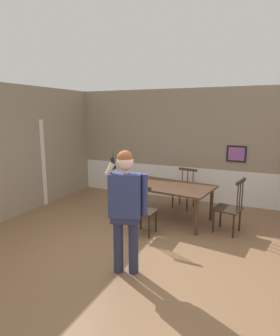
{
  "coord_description": "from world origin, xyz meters",
  "views": [
    {
      "loc": [
        1.95,
        -3.99,
        2.26
      ],
      "look_at": [
        0.14,
        0.04,
        1.4
      ],
      "focal_mm": 30.69,
      "sensor_mm": 36.0,
      "label": 1
    }
  ],
  "objects_px": {
    "chair_near_window": "(184,188)",
    "chair_at_table_head": "(144,211)",
    "dining_table": "(167,188)",
    "person_figure": "(126,203)",
    "chair_by_doorway": "(230,208)"
  },
  "relations": [
    {
      "from": "chair_at_table_head",
      "to": "person_figure",
      "type": "distance_m",
      "value": 1.45
    },
    {
      "from": "chair_at_table_head",
      "to": "person_figure",
      "type": "bearing_deg",
      "value": -75.7
    },
    {
      "from": "dining_table",
      "to": "person_figure",
      "type": "bearing_deg",
      "value": -85.66
    },
    {
      "from": "dining_table",
      "to": "chair_at_table_head",
      "type": "xyz_separation_m",
      "value": [
        -0.12,
        -0.92,
        -0.21
      ]
    },
    {
      "from": "chair_near_window",
      "to": "dining_table",
      "type": "bearing_deg",
      "value": 92.1
    },
    {
      "from": "dining_table",
      "to": "person_figure",
      "type": "height_order",
      "value": "person_figure"
    },
    {
      "from": "chair_at_table_head",
      "to": "person_figure",
      "type": "xyz_separation_m",
      "value": [
        0.29,
        -1.3,
        0.57
      ]
    },
    {
      "from": "chair_near_window",
      "to": "person_figure",
      "type": "xyz_separation_m",
      "value": [
        0.04,
        -3.15,
        0.56
      ]
    },
    {
      "from": "chair_near_window",
      "to": "chair_at_table_head",
      "type": "xyz_separation_m",
      "value": [
        -0.25,
        -1.85,
        -0.01
      ]
    },
    {
      "from": "chair_by_doorway",
      "to": "chair_near_window",
      "type": "bearing_deg",
      "value": 58.43
    },
    {
      "from": "chair_by_doorway",
      "to": "person_figure",
      "type": "bearing_deg",
      "value": 162.08
    },
    {
      "from": "chair_by_doorway",
      "to": "chair_at_table_head",
      "type": "xyz_separation_m",
      "value": [
        -1.44,
        -0.74,
        -0.03
      ]
    },
    {
      "from": "dining_table",
      "to": "chair_by_doorway",
      "type": "bearing_deg",
      "value": -8.02
    },
    {
      "from": "dining_table",
      "to": "chair_near_window",
      "type": "bearing_deg",
      "value": 82.0
    },
    {
      "from": "chair_near_window",
      "to": "person_figure",
      "type": "bearing_deg",
      "value": 100.82
    }
  ]
}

